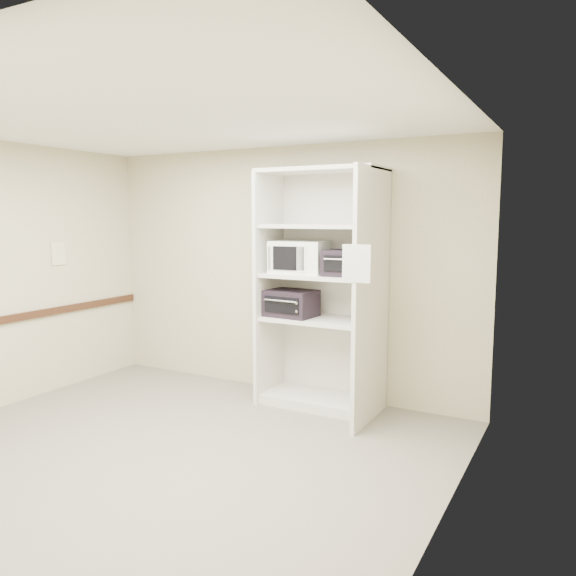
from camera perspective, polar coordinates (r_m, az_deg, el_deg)
The scene contains 10 objects.
floor at distance 4.94m, azimuth -12.39°, elevation -16.09°, with size 4.50×4.00×0.01m, color #646054.
ceiling at distance 4.61m, azimuth -13.34°, elevation 16.51°, with size 4.50×4.00×0.01m, color white.
wall_back at distance 6.22m, azimuth -0.62°, elevation 1.77°, with size 4.50×0.02×2.70m, color beige.
wall_right at distance 3.54m, azimuth 15.75°, elevation -2.68°, with size 0.02×4.00×2.70m, color beige.
shelving_unit at distance 5.68m, azimuth 3.81°, elevation -0.99°, with size 1.24×0.92×2.42m.
microwave at distance 5.75m, azimuth 1.22°, elevation 3.17°, with size 0.55×0.42×0.33m, color white.
toaster_oven_upper at distance 5.49m, azimuth 6.05°, elevation 2.54°, with size 0.44×0.33×0.25m, color black.
toaster_oven_lower at distance 5.80m, azimuth 0.35°, elevation -1.55°, with size 0.49×0.37×0.27m, color black.
paper_sign at distance 4.83m, azimuth 6.95°, elevation 2.47°, with size 0.25×0.01×0.32m, color white.
wall_poster at distance 6.78m, azimuth -22.30°, elevation 3.24°, with size 0.01×0.18×0.25m, color silver.
Camera 1 is at (3.00, -3.41, 1.94)m, focal length 35.00 mm.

